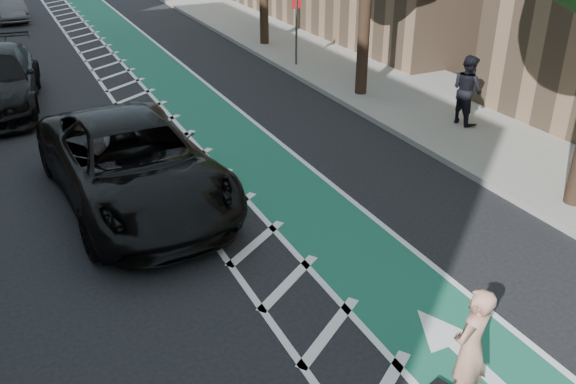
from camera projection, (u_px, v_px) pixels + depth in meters
ground at (204, 307)px, 9.66m from camera, size 120.00×120.00×0.00m
bike_lane at (192, 101)px, 18.86m from camera, size 2.00×90.00×0.01m
buffer_strip at (144, 108)px, 18.28m from camera, size 1.40×90.00×0.01m
sidewalk_right at (370, 74)px, 21.35m from camera, size 5.00×90.00×0.15m
curb_right at (308, 82)px, 20.40m from camera, size 0.12×90.00×0.16m
sign_post at (296, 31)px, 21.65m from camera, size 0.35×0.08×2.47m
skateboarder at (470, 348)px, 7.37m from camera, size 0.71×0.58×1.70m
suv_near at (133, 163)px, 12.49m from camera, size 3.34×6.49×1.75m
car_grey at (8, 6)px, 29.97m from camera, size 1.63×4.09×1.32m
pedestrian at (467, 90)px, 16.30m from camera, size 0.74×0.93×1.87m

